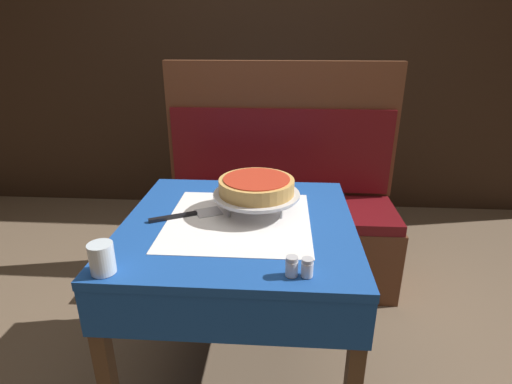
{
  "coord_description": "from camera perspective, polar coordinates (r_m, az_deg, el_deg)",
  "views": [
    {
      "loc": [
        0.16,
        -1.35,
        1.44
      ],
      "look_at": [
        0.06,
        0.05,
        0.87
      ],
      "focal_mm": 28.0,
      "sensor_mm": 36.0,
      "label": 1
    }
  ],
  "objects": [
    {
      "name": "dining_table_front",
      "position": [
        1.57,
        -2.44,
        -7.8
      ],
      "size": [
        0.87,
        0.87,
        0.78
      ],
      "color": "#194799",
      "rests_on": "ground_plane"
    },
    {
      "name": "pepper_shaker",
      "position": [
        1.18,
        7.32,
        -10.64
      ],
      "size": [
        0.04,
        0.04,
        0.06
      ],
      "color": "silver",
      "rests_on": "dining_table_front"
    },
    {
      "name": "pizza_server",
      "position": [
        1.57,
        -9.71,
        -3.27
      ],
      "size": [
        0.27,
        0.17,
        0.01
      ],
      "color": "#BCBCC1",
      "rests_on": "dining_table_front"
    },
    {
      "name": "ground_plane",
      "position": [
        1.98,
        -2.11,
        -24.68
      ],
      "size": [
        14.0,
        14.0,
        0.0
      ],
      "primitive_type": "plane",
      "color": "brown"
    },
    {
      "name": "pizza_pan_stand",
      "position": [
        1.56,
        0.07,
        -0.46
      ],
      "size": [
        0.34,
        0.34,
        0.08
      ],
      "color": "#ADADB2",
      "rests_on": "dining_table_front"
    },
    {
      "name": "back_wall_panel",
      "position": [
        3.34,
        1.18,
        17.78
      ],
      "size": [
        6.0,
        0.04,
        2.4
      ],
      "primitive_type": "cube",
      "color": "black",
      "rests_on": "ground_plane"
    },
    {
      "name": "deep_dish_pizza",
      "position": [
        1.54,
        0.07,
        0.92
      ],
      "size": [
        0.29,
        0.29,
        0.06
      ],
      "color": "tan",
      "rests_on": "pizza_pan_stand"
    },
    {
      "name": "salt_shaker",
      "position": [
        1.18,
        5.12,
        -10.53
      ],
      "size": [
        0.04,
        0.04,
        0.06
      ],
      "color": "silver",
      "rests_on": "dining_table_front"
    },
    {
      "name": "booth_bench",
      "position": [
        2.43,
        3.28,
        -4.28
      ],
      "size": [
        1.36,
        0.49,
        1.29
      ],
      "color": "brown",
      "rests_on": "ground_plane"
    },
    {
      "name": "water_glass_near",
      "position": [
        1.26,
        -21.16,
        -8.82
      ],
      "size": [
        0.07,
        0.07,
        0.09
      ],
      "color": "silver",
      "rests_on": "dining_table_front"
    },
    {
      "name": "dining_table_rear",
      "position": [
        2.99,
        2.03,
        6.81
      ],
      "size": [
        0.63,
        0.63,
        0.77
      ],
      "color": "#194799",
      "rests_on": "ground_plane"
    },
    {
      "name": "condiment_caddy",
      "position": [
        2.91,
        2.36,
        9.52
      ],
      "size": [
        0.11,
        0.11,
        0.15
      ],
      "color": "black",
      "rests_on": "dining_table_rear"
    }
  ]
}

